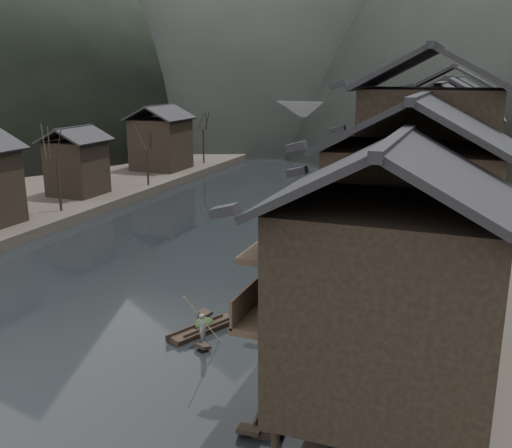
% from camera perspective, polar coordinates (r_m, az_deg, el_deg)
% --- Properties ---
extents(water, '(300.00, 300.00, 0.00)m').
position_cam_1_polar(water, '(35.72, -14.59, -8.63)').
color(water, black).
rests_on(water, ground).
extents(left_bank, '(40.00, 200.00, 1.20)m').
position_cam_1_polar(left_bank, '(86.98, -18.37, 5.39)').
color(left_bank, '#2D2823').
rests_on(left_bank, ground).
extents(stilt_houses, '(9.00, 67.60, 15.58)m').
position_cam_1_polar(stilt_houses, '(46.15, 18.08, 7.66)').
color(stilt_houses, black).
rests_on(stilt_houses, ground).
extents(left_houses, '(8.10, 53.20, 8.73)m').
position_cam_1_polar(left_houses, '(61.95, -19.80, 6.38)').
color(left_houses, black).
rests_on(left_houses, left_bank).
extents(bare_trees, '(3.70, 61.83, 7.41)m').
position_cam_1_polar(bare_trees, '(58.99, -17.79, 6.69)').
color(bare_trees, black).
rests_on(bare_trees, left_bank).
extents(moored_sampans, '(2.96, 48.25, 0.47)m').
position_cam_1_polar(moored_sampans, '(44.64, 10.32, -3.28)').
color(moored_sampans, black).
rests_on(moored_sampans, water).
extents(midriver_boats, '(4.25, 15.47, 0.45)m').
position_cam_1_polar(midriver_boats, '(67.77, 7.17, 3.14)').
color(midriver_boats, black).
rests_on(midriver_boats, water).
extents(stone_bridge, '(40.00, 6.00, 9.00)m').
position_cam_1_polar(stone_bridge, '(100.68, 9.77, 9.74)').
color(stone_bridge, '#4C4C4F').
rests_on(stone_bridge, ground).
extents(hero_sampan, '(2.67, 4.65, 0.43)m').
position_cam_1_polar(hero_sampan, '(32.35, -5.23, -10.37)').
color(hero_sampan, black).
rests_on(hero_sampan, water).
extents(cargo_heap, '(1.04, 1.36, 0.63)m').
position_cam_1_polar(cargo_heap, '(32.32, -5.24, -9.33)').
color(cargo_heap, black).
rests_on(cargo_heap, hero_sampan).
extents(boatman, '(0.71, 0.67, 1.64)m').
position_cam_1_polar(boatman, '(30.41, -5.38, -9.92)').
color(boatman, slate).
rests_on(boatman, hero_sampan).
extents(bamboo_pole, '(1.30, 2.37, 3.79)m').
position_cam_1_polar(bamboo_pole, '(29.28, -5.16, -5.17)').
color(bamboo_pole, '#8C7A51').
rests_on(bamboo_pole, boatman).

